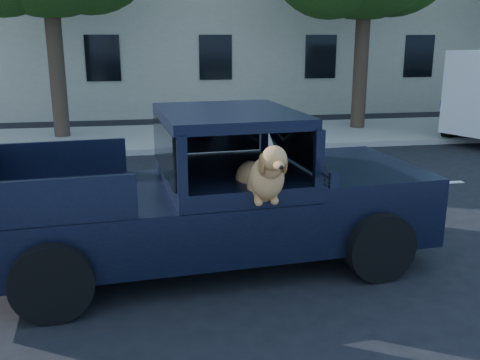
# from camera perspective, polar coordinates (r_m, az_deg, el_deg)

# --- Properties ---
(ground) EXTENTS (120.00, 120.00, 0.00)m
(ground) POSITION_cam_1_polar(r_m,az_deg,el_deg) (7.13, 4.00, -9.06)
(ground) COLOR black
(ground) RESTS_ON ground
(far_sidewalk) EXTENTS (60.00, 4.00, 0.15)m
(far_sidewalk) POSITION_cam_1_polar(r_m,az_deg,el_deg) (15.85, -4.08, 4.65)
(far_sidewalk) COLOR gray
(far_sidewalk) RESTS_ON ground
(lane_stripes) EXTENTS (21.60, 0.14, 0.01)m
(lane_stripes) POSITION_cam_1_polar(r_m,az_deg,el_deg) (10.76, 9.97, -0.87)
(lane_stripes) COLOR silver
(lane_stripes) RESTS_ON ground
(pickup_truck) EXTENTS (5.79, 3.03, 2.01)m
(pickup_truck) POSITION_cam_1_polar(r_m,az_deg,el_deg) (6.99, -4.08, -3.57)
(pickup_truck) COLOR black
(pickup_truck) RESTS_ON ground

